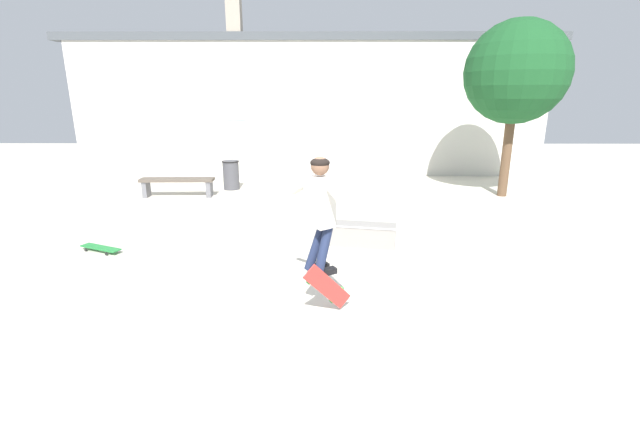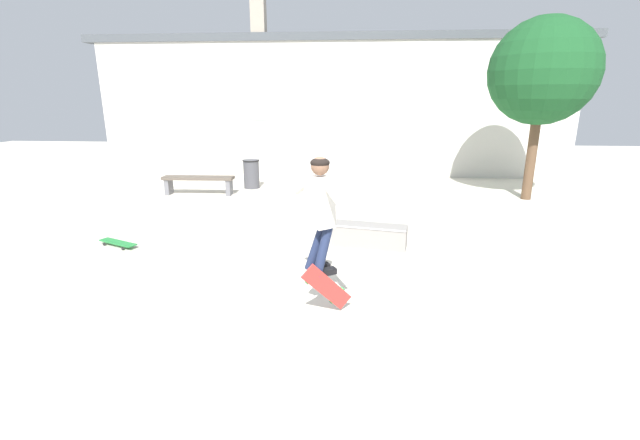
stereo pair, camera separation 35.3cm
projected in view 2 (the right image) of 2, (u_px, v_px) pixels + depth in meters
ground_plane at (287, 313)px, 5.27m from camera, size 40.00×40.00×0.00m
building_backdrop at (331, 105)px, 14.01m from camera, size 16.26×0.52×5.89m
tree_right at (543, 72)px, 10.29m from camera, size 2.54×2.54×4.42m
park_bench at (198, 181)px, 11.55m from camera, size 1.92×0.45×0.50m
skate_ledge at (369, 235)px, 7.57m from camera, size 1.35×0.64×0.40m
trash_bin at (251, 173)px, 12.40m from camera, size 0.49×0.49×0.82m
skater at (320, 206)px, 4.89m from camera, size 0.76×1.19×1.39m
skateboard_flipping at (327, 287)px, 5.06m from camera, size 0.58×0.46×0.72m
skateboard_resting at (118, 243)px, 7.60m from camera, size 0.80×0.49×0.08m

